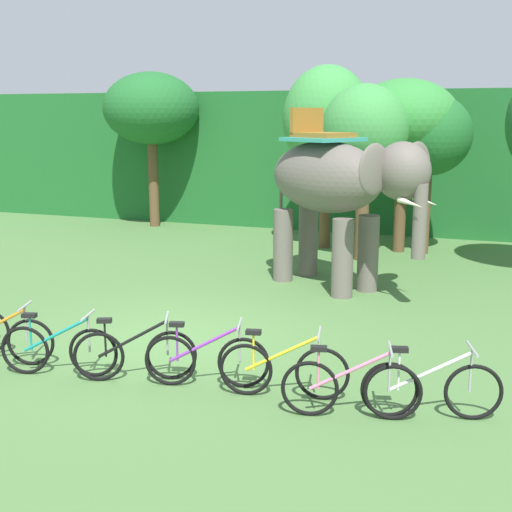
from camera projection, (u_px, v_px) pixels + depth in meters
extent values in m
plane|color=#4C753D|center=(169.00, 340.00, 10.99)|extent=(80.00, 80.00, 0.00)
cube|color=#1E6028|center=(352.00, 157.00, 23.51)|extent=(36.00, 6.00, 4.37)
cylinder|color=brown|center=(154.00, 184.00, 22.00)|extent=(0.33, 0.33, 2.80)
ellipsoid|color=#1E6028|center=(151.00, 108.00, 21.50)|extent=(3.08, 3.08, 2.30)
cylinder|color=brown|center=(325.00, 208.00, 18.47)|extent=(0.30, 0.30, 2.21)
ellipsoid|color=#3D8E42|center=(327.00, 120.00, 17.97)|extent=(2.39, 2.39, 2.88)
cylinder|color=brown|center=(362.00, 216.00, 16.90)|extent=(0.34, 0.34, 2.24)
ellipsoid|color=#3D8E42|center=(365.00, 130.00, 16.46)|extent=(2.15, 2.15, 2.26)
cylinder|color=brown|center=(400.00, 204.00, 17.89)|extent=(0.31, 0.31, 2.60)
ellipsoid|color=#338438|center=(404.00, 119.00, 17.43)|extent=(2.85, 2.85, 2.07)
cylinder|color=brown|center=(425.00, 213.00, 17.68)|extent=(0.25, 0.25, 2.18)
ellipsoid|color=#1E6028|center=(429.00, 135.00, 17.26)|extent=(2.18, 2.18, 2.10)
ellipsoid|color=#665E56|center=(326.00, 177.00, 14.06)|extent=(3.21, 2.68, 1.50)
cylinder|color=#665E56|center=(368.00, 253.00, 13.94)|extent=(0.44, 0.44, 1.60)
cylinder|color=#665E56|center=(342.00, 258.00, 13.46)|extent=(0.44, 0.44, 1.60)
cylinder|color=#665E56|center=(308.00, 241.00, 15.30)|extent=(0.44, 0.44, 1.60)
cylinder|color=#665E56|center=(283.00, 245.00, 14.82)|extent=(0.44, 0.44, 1.60)
ellipsoid|color=#665E56|center=(402.00, 171.00, 12.50)|extent=(1.46, 1.42, 1.10)
ellipsoid|color=#665E56|center=(417.00, 166.00, 12.98)|extent=(0.57, 0.80, 0.96)
ellipsoid|color=#665E56|center=(374.00, 170.00, 12.21)|extent=(0.57, 0.80, 0.96)
cylinder|color=#665E56|center=(420.00, 222.00, 12.34)|extent=(0.26, 0.26, 1.40)
cone|color=beige|center=(426.00, 201.00, 12.44)|extent=(0.55, 0.39, 0.21)
cone|color=beige|center=(411.00, 203.00, 12.17)|extent=(0.55, 0.39, 0.21)
cube|color=teal|center=(323.00, 139.00, 13.97)|extent=(1.80, 1.81, 0.08)
cube|color=olive|center=(323.00, 135.00, 13.95)|extent=(1.41, 1.34, 0.10)
cube|color=olive|center=(307.00, 121.00, 14.27)|extent=(0.55, 0.83, 0.56)
cylinder|color=#665E56|center=(281.00, 192.00, 15.23)|extent=(0.08, 0.08, 0.90)
torus|color=black|center=(31.00, 342.00, 9.83)|extent=(0.69, 0.27, 0.71)
cylinder|color=#9E9EA3|center=(26.00, 324.00, 9.77)|extent=(0.03, 0.03, 0.55)
cylinder|color=#9E9EA3|center=(25.00, 306.00, 9.71)|extent=(0.19, 0.50, 0.03)
torus|color=black|center=(25.00, 350.00, 9.49)|extent=(0.70, 0.22, 0.71)
torus|color=black|center=(93.00, 353.00, 9.39)|extent=(0.70, 0.22, 0.71)
cylinder|color=teal|center=(56.00, 335.00, 9.39)|extent=(0.95, 0.28, 0.54)
cylinder|color=teal|center=(31.00, 333.00, 9.42)|extent=(0.03, 0.03, 0.52)
cube|color=black|center=(29.00, 315.00, 9.37)|extent=(0.22, 0.15, 0.06)
cylinder|color=#9E9EA3|center=(89.00, 334.00, 9.34)|extent=(0.03, 0.03, 0.55)
cylinder|color=#9E9EA3|center=(88.00, 315.00, 9.28)|extent=(0.16, 0.51, 0.03)
torus|color=black|center=(99.00, 357.00, 9.24)|extent=(0.67, 0.33, 0.71)
torus|color=black|center=(171.00, 355.00, 9.29)|extent=(0.67, 0.33, 0.71)
cylinder|color=black|center=(133.00, 339.00, 9.21)|extent=(0.91, 0.42, 0.54)
cylinder|color=black|center=(105.00, 339.00, 9.19)|extent=(0.03, 0.03, 0.52)
cube|color=black|center=(104.00, 320.00, 9.13)|extent=(0.22, 0.17, 0.06)
cylinder|color=#9E9EA3|center=(167.00, 336.00, 9.23)|extent=(0.03, 0.03, 0.55)
cylinder|color=#9E9EA3|center=(167.00, 317.00, 9.18)|extent=(0.23, 0.49, 0.03)
torus|color=black|center=(170.00, 361.00, 9.08)|extent=(0.70, 0.24, 0.71)
torus|color=black|center=(243.00, 363.00, 9.01)|extent=(0.70, 0.24, 0.71)
cylinder|color=purple|center=(205.00, 344.00, 9.00)|extent=(0.95, 0.31, 0.54)
cylinder|color=purple|center=(177.00, 343.00, 9.02)|extent=(0.03, 0.03, 0.52)
cube|color=black|center=(177.00, 324.00, 8.97)|extent=(0.22, 0.15, 0.06)
cylinder|color=#9E9EA3|center=(240.00, 343.00, 8.96)|extent=(0.03, 0.03, 0.55)
cylinder|color=#9E9EA3|center=(240.00, 324.00, 8.90)|extent=(0.17, 0.51, 0.03)
torus|color=black|center=(246.00, 369.00, 8.77)|extent=(0.71, 0.19, 0.71)
torus|color=black|center=(322.00, 374.00, 8.62)|extent=(0.71, 0.19, 0.71)
cylinder|color=yellow|center=(282.00, 353.00, 8.65)|extent=(0.96, 0.23, 0.54)
cylinder|color=yellow|center=(253.00, 351.00, 8.70)|extent=(0.03, 0.03, 0.52)
cube|color=black|center=(253.00, 332.00, 8.65)|extent=(0.22, 0.14, 0.06)
cylinder|color=#9E9EA3|center=(319.00, 353.00, 8.57)|extent=(0.03, 0.03, 0.55)
cylinder|color=#9E9EA3|center=(319.00, 333.00, 8.51)|extent=(0.13, 0.52, 0.03)
torus|color=black|center=(310.00, 389.00, 8.16)|extent=(0.70, 0.21, 0.71)
torus|color=black|center=(393.00, 392.00, 8.04)|extent=(0.70, 0.21, 0.71)
cylinder|color=pink|center=(350.00, 371.00, 8.05)|extent=(0.95, 0.27, 0.54)
cylinder|color=pink|center=(318.00, 369.00, 8.09)|extent=(0.03, 0.03, 0.52)
cube|color=black|center=(319.00, 348.00, 8.04)|extent=(0.22, 0.14, 0.06)
cylinder|color=#9E9EA3|center=(390.00, 370.00, 7.99)|extent=(0.03, 0.03, 0.55)
cylinder|color=#9E9EA3|center=(391.00, 349.00, 7.94)|extent=(0.15, 0.51, 0.03)
torus|color=black|center=(390.00, 390.00, 8.12)|extent=(0.70, 0.24, 0.71)
torus|color=black|center=(473.00, 392.00, 8.05)|extent=(0.70, 0.24, 0.71)
cylinder|color=silver|center=(430.00, 371.00, 8.04)|extent=(0.95, 0.31, 0.54)
cylinder|color=silver|center=(399.00, 370.00, 8.06)|extent=(0.03, 0.03, 0.52)
cube|color=black|center=(400.00, 349.00, 8.01)|extent=(0.22, 0.15, 0.06)
cylinder|color=#9E9EA3|center=(471.00, 370.00, 8.00)|extent=(0.03, 0.03, 0.55)
cylinder|color=#9E9EA3|center=(472.00, 349.00, 7.94)|extent=(0.17, 0.51, 0.03)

